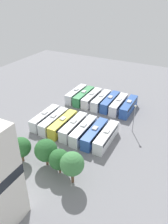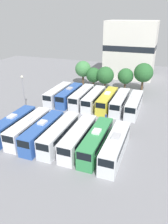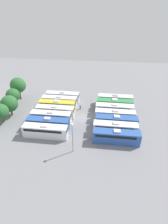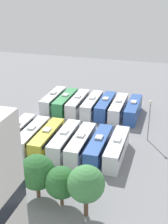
# 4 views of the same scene
# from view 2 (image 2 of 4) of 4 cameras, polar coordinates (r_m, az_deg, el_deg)

# --- Properties ---
(ground_plane) EXTENTS (119.05, 119.05, 0.00)m
(ground_plane) POSITION_cam_2_polar(r_m,az_deg,el_deg) (45.09, -1.08, -2.42)
(ground_plane) COLOR gray
(bus_0) EXTENTS (2.49, 11.48, 3.72)m
(bus_0) POSITION_cam_2_polar(r_m,az_deg,el_deg) (41.80, -17.98, -3.15)
(bus_0) COLOR #2D56A8
(bus_0) RESTS_ON ground_plane
(bus_1) EXTENTS (2.49, 11.48, 3.72)m
(bus_1) POSITION_cam_2_polar(r_m,az_deg,el_deg) (40.10, -14.15, -3.87)
(bus_1) COLOR white
(bus_1) RESTS_ON ground_plane
(bus_2) EXTENTS (2.49, 11.48, 3.72)m
(bus_2) POSITION_cam_2_polar(r_m,az_deg,el_deg) (38.30, -10.61, -4.93)
(bus_2) COLOR #2D56A8
(bus_2) RESTS_ON ground_plane
(bus_3) EXTENTS (2.49, 11.48, 3.72)m
(bus_3) POSITION_cam_2_polar(r_m,az_deg,el_deg) (37.18, -6.30, -5.59)
(bus_3) COLOR silver
(bus_3) RESTS_ON ground_plane
(bus_4) EXTENTS (2.49, 11.48, 3.72)m
(bus_4) POSITION_cam_2_polar(r_m,az_deg,el_deg) (35.99, -1.39, -6.52)
(bus_4) COLOR silver
(bus_4) RESTS_ON ground_plane
(bus_5) EXTENTS (2.49, 11.48, 3.72)m
(bus_5) POSITION_cam_2_polar(r_m,az_deg,el_deg) (35.08, 3.28, -7.46)
(bus_5) COLOR #338C4C
(bus_5) RESTS_ON ground_plane
(bus_6) EXTENTS (2.49, 11.48, 3.72)m
(bus_6) POSITION_cam_2_polar(r_m,az_deg,el_deg) (34.14, 8.24, -8.68)
(bus_6) COLOR silver
(bus_6) RESTS_ON ground_plane
(bus_7) EXTENTS (2.49, 11.48, 3.72)m
(bus_7) POSITION_cam_2_polar(r_m,az_deg,el_deg) (55.58, -6.76, 4.79)
(bus_7) COLOR silver
(bus_7) RESTS_ON ground_plane
(bus_8) EXTENTS (2.49, 11.48, 3.72)m
(bus_8) POSITION_cam_2_polar(r_m,az_deg,el_deg) (54.49, -3.73, 4.50)
(bus_8) COLOR #2D56A8
(bus_8) RESTS_ON ground_plane
(bus_9) EXTENTS (2.49, 11.48, 3.72)m
(bus_9) POSITION_cam_2_polar(r_m,az_deg,el_deg) (53.36, -0.54, 4.12)
(bus_9) COLOR silver
(bus_9) RESTS_ON ground_plane
(bus_10) EXTENTS (2.49, 11.48, 3.72)m
(bus_10) POSITION_cam_2_polar(r_m,az_deg,el_deg) (52.05, 2.59, 3.56)
(bus_10) COLOR silver
(bus_10) RESTS_ON ground_plane
(bus_11) EXTENTS (2.49, 11.48, 3.72)m
(bus_11) POSITION_cam_2_polar(r_m,az_deg,el_deg) (51.40, 6.11, 3.17)
(bus_11) COLOR gold
(bus_11) RESTS_ON ground_plane
(bus_12) EXTENTS (2.49, 11.48, 3.72)m
(bus_12) POSITION_cam_2_polar(r_m,az_deg,el_deg) (50.78, 9.41, 2.70)
(bus_12) COLOR silver
(bus_12) RESTS_ON ground_plane
(bus_13) EXTENTS (2.49, 11.48, 3.72)m
(bus_13) POSITION_cam_2_polar(r_m,az_deg,el_deg) (50.05, 12.94, 2.06)
(bus_13) COLOR silver
(bus_13) RESTS_ON ground_plane
(worker_person) EXTENTS (0.36, 0.36, 1.66)m
(worker_person) POSITION_cam_2_polar(r_m,az_deg,el_deg) (45.09, 5.70, -1.46)
(worker_person) COLOR navy
(worker_person) RESTS_ON ground_plane
(light_pole) EXTENTS (0.60, 0.60, 8.09)m
(light_pole) POSITION_cam_2_polar(r_m,az_deg,el_deg) (50.28, -15.62, 6.26)
(light_pole) COLOR gray
(light_pole) RESTS_ON ground_plane
(tree_0) EXTENTS (4.79, 4.79, 7.31)m
(tree_0) POSITION_cam_2_polar(r_m,az_deg,el_deg) (67.59, -0.26, 11.17)
(tree_0) COLOR brown
(tree_0) RESTS_ON ground_plane
(tree_1) EXTENTS (4.41, 4.41, 5.83)m
(tree_1) POSITION_cam_2_polar(r_m,az_deg,el_deg) (65.77, 2.49, 9.63)
(tree_1) COLOR brown
(tree_1) RESTS_ON ground_plane
(tree_2) EXTENTS (5.00, 5.00, 6.55)m
(tree_2) POSITION_cam_2_polar(r_m,az_deg,el_deg) (63.97, 5.58, 9.50)
(tree_2) COLOR brown
(tree_2) RESTS_ON ground_plane
(tree_3) EXTENTS (4.49, 4.49, 6.18)m
(tree_3) POSITION_cam_2_polar(r_m,az_deg,el_deg) (64.38, 10.80, 9.18)
(tree_3) COLOR brown
(tree_3) RESTS_ON ground_plane
(tree_4) EXTENTS (5.29, 5.29, 7.96)m
(tree_4) POSITION_cam_2_polar(r_m,az_deg,el_deg) (63.64, 15.28, 9.86)
(tree_4) COLOR brown
(tree_4) RESTS_ON ground_plane
(depot_building) EXTENTS (16.19, 11.56, 18.28)m
(depot_building) POSITION_cam_2_polar(r_m,az_deg,el_deg) (77.87, 12.03, 15.67)
(depot_building) COLOR silver
(depot_building) RESTS_ON ground_plane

